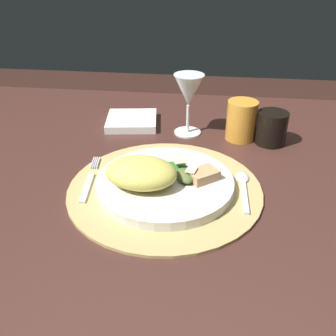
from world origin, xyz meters
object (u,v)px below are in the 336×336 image
object	(u,v)px
dining_table	(161,219)
fork	(89,180)
dinner_plate	(165,183)
napkin	(132,121)
spoon	(243,184)
wine_glass	(189,92)
amber_tumbler	(241,120)
dark_tumbler	(272,128)

from	to	relation	value
dining_table	fork	distance (m)	0.21
dinner_plate	napkin	size ratio (longest dim) A/B	2.05
dining_table	napkin	size ratio (longest dim) A/B	10.19
spoon	dining_table	bearing A→B (deg)	161.74
dinner_plate	wine_glass	size ratio (longest dim) A/B	1.76
fork	amber_tumbler	bearing A→B (deg)	38.75
dinner_plate	amber_tumbler	world-z (taller)	amber_tumbler
dinner_plate	spoon	xyz separation A→B (m)	(0.15, 0.03, -0.01)
fork	spoon	xyz separation A→B (m)	(0.30, 0.02, -0.00)
spoon	fork	bearing A→B (deg)	-175.49
dinner_plate	wine_glass	world-z (taller)	wine_glass
dinner_plate	wine_glass	bearing A→B (deg)	84.81
fork	napkin	xyz separation A→B (m)	(0.02, 0.29, 0.00)
wine_glass	dining_table	bearing A→B (deg)	-104.20
fork	wine_glass	world-z (taller)	wine_glass
dining_table	dark_tumbler	xyz separation A→B (m)	(0.24, 0.15, 0.18)
spoon	napkin	size ratio (longest dim) A/B	1.09
dining_table	dinner_plate	world-z (taller)	dinner_plate
dining_table	wine_glass	distance (m)	0.31
wine_glass	amber_tumbler	xyz separation A→B (m)	(0.13, -0.01, -0.06)
dining_table	spoon	size ratio (longest dim) A/B	9.32
dining_table	amber_tumbler	bearing A→B (deg)	43.18
fork	dark_tumbler	size ratio (longest dim) A/B	2.13
napkin	dark_tumbler	world-z (taller)	dark_tumbler
spoon	napkin	xyz separation A→B (m)	(-0.28, 0.27, 0.00)
spoon	napkin	distance (m)	0.39
napkin	amber_tumbler	distance (m)	0.29
spoon	dark_tumbler	xyz separation A→B (m)	(0.07, 0.20, 0.03)
dark_tumbler	napkin	bearing A→B (deg)	169.29
napkin	dining_table	bearing A→B (deg)	-63.79
spoon	wine_glass	size ratio (longest dim) A/B	0.94
spoon	dark_tumbler	size ratio (longest dim) A/B	1.80
dining_table	wine_glass	size ratio (longest dim) A/B	8.75
wine_glass	amber_tumbler	distance (m)	0.14
dining_table	fork	xyz separation A→B (m)	(-0.13, -0.08, 0.15)
spoon	wine_glass	world-z (taller)	wine_glass
dining_table	amber_tumbler	size ratio (longest dim) A/B	13.78
dinner_plate	spoon	world-z (taller)	dinner_plate
dinner_plate	spoon	bearing A→B (deg)	10.00
napkin	amber_tumbler	size ratio (longest dim) A/B	1.35
amber_tumbler	dark_tumbler	xyz separation A→B (m)	(0.07, -0.02, -0.01)
napkin	wine_glass	bearing A→B (deg)	-13.35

